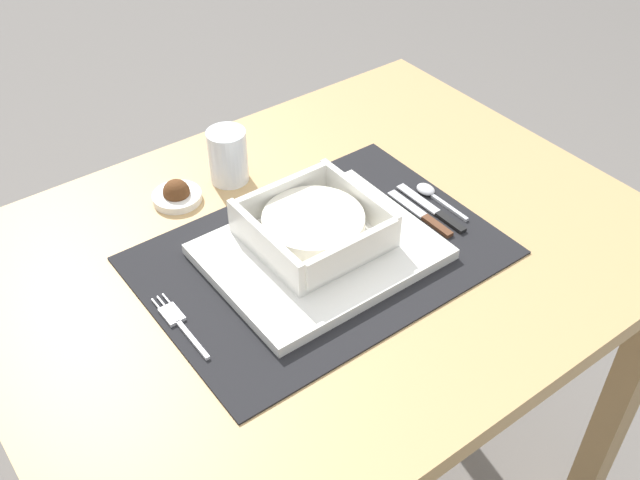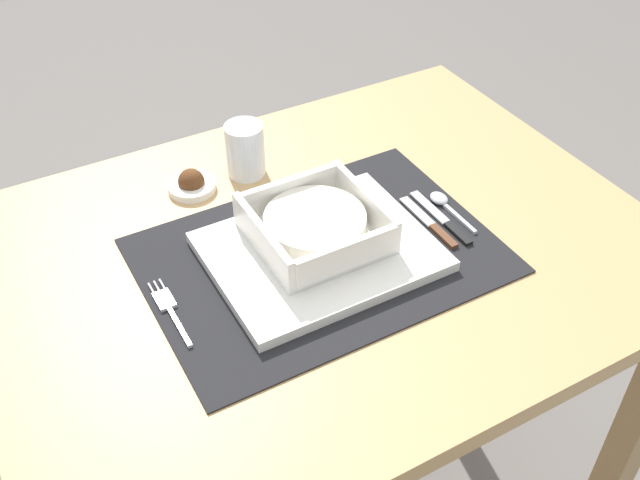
{
  "view_description": "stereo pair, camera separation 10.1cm",
  "coord_description": "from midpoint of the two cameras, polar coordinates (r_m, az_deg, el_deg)",
  "views": [
    {
      "loc": [
        -0.47,
        -0.64,
        1.42
      ],
      "look_at": [
        -0.01,
        -0.02,
        0.76
      ],
      "focal_mm": 41.68,
      "sensor_mm": 36.0,
      "label": 1
    },
    {
      "loc": [
        -0.39,
        -0.69,
        1.42
      ],
      "look_at": [
        -0.01,
        -0.02,
        0.76
      ],
      "focal_mm": 41.68,
      "sensor_mm": 36.0,
      "label": 2
    }
  ],
  "objects": [
    {
      "name": "fork",
      "position": [
        0.96,
        -13.89,
        -6.22
      ],
      "size": [
        0.02,
        0.13,
        0.0
      ],
      "rotation": [
        0.0,
        0.0,
        -0.06
      ],
      "color": "silver",
      "rests_on": "placemat"
    },
    {
      "name": "dining_table",
      "position": [
        1.12,
        -2.61,
        -4.69
      ],
      "size": [
        0.94,
        0.72,
        0.73
      ],
      "color": "tan",
      "rests_on": "ground"
    },
    {
      "name": "porridge_bowl",
      "position": [
        1.02,
        -3.22,
        0.81
      ],
      "size": [
        0.17,
        0.17,
        0.05
      ],
      "color": "white",
      "rests_on": "serving_plate"
    },
    {
      "name": "butter_knife",
      "position": [
        1.11,
        6.24,
        2.14
      ],
      "size": [
        0.01,
        0.14,
        0.01
      ],
      "rotation": [
        0.0,
        0.0,
        0.05
      ],
      "color": "black",
      "rests_on": "placemat"
    },
    {
      "name": "condiment_saucer",
      "position": [
        1.16,
        -13.43,
        3.31
      ],
      "size": [
        0.07,
        0.07,
        0.04
      ],
      "color": "white",
      "rests_on": "dining_table"
    },
    {
      "name": "drinking_glass",
      "position": [
        1.17,
        -9.56,
        6.08
      ],
      "size": [
        0.06,
        0.06,
        0.09
      ],
      "color": "white",
      "rests_on": "dining_table"
    },
    {
      "name": "placemat",
      "position": [
        1.03,
        -2.81,
        -1.32
      ],
      "size": [
        0.48,
        0.34,
        0.0
      ],
      "primitive_type": "cube",
      "color": "black",
      "rests_on": "dining_table"
    },
    {
      "name": "spoon",
      "position": [
        1.14,
        5.92,
        3.55
      ],
      "size": [
        0.02,
        0.11,
        0.01
      ],
      "rotation": [
        0.0,
        0.0,
        -0.01
      ],
      "color": "silver",
      "rests_on": "placemat"
    },
    {
      "name": "serving_plate",
      "position": [
        1.02,
        -2.82,
        -1.02
      ],
      "size": [
        0.3,
        0.24,
        0.02
      ],
      "primitive_type": "cube",
      "color": "white",
      "rests_on": "placemat"
    },
    {
      "name": "bread_knife",
      "position": [
        1.1,
        5.35,
        1.74
      ],
      "size": [
        0.01,
        0.13,
        0.01
      ],
      "rotation": [
        0.0,
        0.0,
        0.02
      ],
      "color": "#59331E",
      "rests_on": "placemat"
    }
  ]
}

